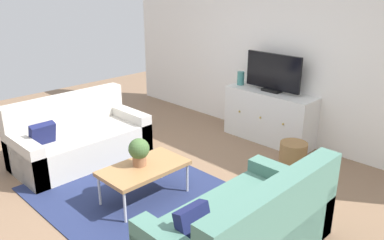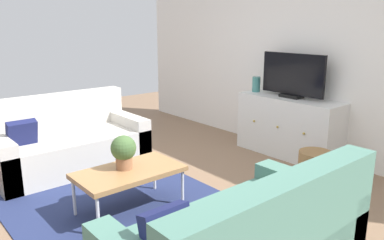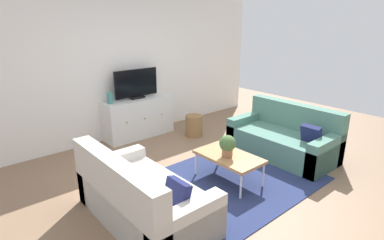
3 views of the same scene
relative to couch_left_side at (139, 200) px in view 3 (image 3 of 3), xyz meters
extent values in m
plane|color=#84664C|center=(1.44, 0.10, -0.28)|extent=(10.00, 10.00, 0.00)
cube|color=white|center=(1.44, 2.65, 1.07)|extent=(6.40, 0.12, 2.70)
cube|color=navy|center=(1.44, -0.05, -0.27)|extent=(2.50, 1.90, 0.01)
cube|color=beige|center=(0.09, 0.00, -0.07)|extent=(0.90, 1.72, 0.42)
cube|color=beige|center=(-0.26, 0.00, 0.15)|extent=(0.20, 1.72, 0.85)
cube|color=beige|center=(0.09, 0.77, 0.00)|extent=(0.90, 0.18, 0.55)
cube|color=beige|center=(0.09, -0.76, 0.00)|extent=(0.90, 0.18, 0.55)
cube|color=#191E4C|center=(0.14, -0.52, 0.26)|extent=(0.18, 0.30, 0.32)
cube|color=#4C7A6B|center=(2.79, 0.00, -0.07)|extent=(0.90, 1.72, 0.42)
cube|color=#4C7A6B|center=(3.14, 0.00, 0.15)|extent=(0.20, 1.72, 0.85)
cube|color=#4C7A6B|center=(2.79, 0.77, 0.00)|extent=(0.90, 0.18, 0.55)
cube|color=#4C7A6B|center=(2.79, -0.76, 0.00)|extent=(0.90, 0.18, 0.55)
cube|color=#191E4C|center=(2.74, -0.52, 0.26)|extent=(0.17, 0.30, 0.32)
cube|color=#A37547|center=(1.47, -0.01, 0.10)|extent=(0.54, 0.95, 0.04)
cylinder|color=silver|center=(1.23, -0.45, -0.10)|extent=(0.03, 0.03, 0.36)
cylinder|color=silver|center=(1.70, -0.45, -0.10)|extent=(0.03, 0.03, 0.36)
cylinder|color=silver|center=(1.23, 0.42, -0.10)|extent=(0.03, 0.03, 0.36)
cylinder|color=silver|center=(1.70, 0.42, -0.10)|extent=(0.03, 0.03, 0.36)
cylinder|color=#936042|center=(1.41, -0.03, 0.18)|extent=(0.15, 0.15, 0.11)
sphere|color=#426033|center=(1.41, -0.03, 0.32)|extent=(0.23, 0.23, 0.23)
cube|color=silver|center=(1.46, 2.37, 0.11)|extent=(1.37, 0.44, 0.77)
sphere|color=#B79338|center=(1.07, 2.14, 0.14)|extent=(0.03, 0.03, 0.03)
sphere|color=#B79338|center=(1.46, 2.14, 0.14)|extent=(0.03, 0.03, 0.03)
sphere|color=#B79338|center=(1.84, 2.14, 0.14)|extent=(0.03, 0.03, 0.03)
cube|color=black|center=(1.46, 2.39, 0.51)|extent=(0.28, 0.16, 0.04)
cube|color=black|center=(1.46, 2.39, 0.79)|extent=(0.89, 0.04, 0.52)
cylinder|color=teal|center=(0.89, 2.37, 0.59)|extent=(0.11, 0.11, 0.21)
cylinder|color=olive|center=(2.29, 1.69, -0.07)|extent=(0.34, 0.34, 0.41)
camera|label=1|loc=(4.54, -2.34, 2.05)|focal=36.51mm
camera|label=2|loc=(4.31, -1.66, 1.41)|focal=35.86mm
camera|label=3|loc=(-1.54, -2.72, 1.95)|focal=29.23mm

